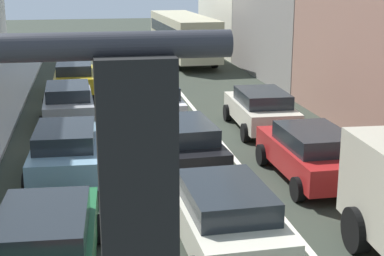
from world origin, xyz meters
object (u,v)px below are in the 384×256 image
Objects in this scene: sedan_centre_lane_fifth at (142,75)px; wagon_left_lane_second at (45,243)px; coupe_centre_lane_fourth at (155,100)px; hatchback_centre_lane_third at (182,143)px; sedan_centre_lane_second at (224,214)px; sedan_right_lane_behind_truck at (311,153)px; sedan_left_lane_fifth at (74,77)px; wagon_right_lane_far at (261,109)px; sedan_left_lane_fourth at (68,102)px; sedan_left_lane_third at (66,150)px; bus_mid_queue_primary at (183,34)px.

wagon_left_lane_second is at bearing 171.27° from sedan_centre_lane_fifth.
wagon_left_lane_second is 12.29m from coupe_centre_lane_fourth.
sedan_centre_lane_fifth is at bearing -3.29° from hatchback_centre_lane_third.
sedan_centre_lane_second and sedan_right_lane_behind_truck have the same top height.
sedan_left_lane_fifth is at bearing 26.80° from coupe_centre_lane_fourth.
sedan_right_lane_behind_truck is (3.46, -7.45, 0.00)m from coupe_centre_lane_fourth.
wagon_right_lane_far is (7.10, 9.70, 0.00)m from wagon_left_lane_second.
coupe_centre_lane_fourth and sedan_right_lane_behind_truck have the same top height.
sedan_centre_lane_second is 17.31m from sedan_left_lane_fifth.
sedan_centre_lane_fifth is at bearing -32.39° from sedan_left_lane_fourth.
hatchback_centre_lane_third is at bearing 179.87° from coupe_centre_lane_fourth.
sedan_centre_lane_second and sedan_left_lane_fifth have the same top height.
sedan_left_lane_third is 1.00× the size of sedan_centre_lane_fifth.
sedan_centre_lane_fifth is at bearing -8.16° from wagon_left_lane_second.
sedan_centre_lane_second is 0.41× the size of bus_mid_queue_primary.
sedan_centre_lane_second is at bearing 176.62° from hatchback_centre_lane_third.
sedan_right_lane_behind_truck is (6.74, -7.76, 0.00)m from sedan_left_lane_fourth.
sedan_left_lane_fifth is at bearing -3.13° from sedan_left_lane_fourth.
sedan_left_lane_fifth is (-3.20, 17.01, 0.00)m from sedan_centre_lane_second.
sedan_centre_lane_fifth is (3.37, 5.61, 0.00)m from sedan_left_lane_fourth.
wagon_left_lane_second is at bearing 145.39° from wagon_right_lane_far.
sedan_left_lane_fifth is (0.10, 11.83, 0.00)m from sedan_left_lane_third.
bus_mid_queue_primary reaches higher than wagon_right_lane_far.
sedan_left_lane_third is 1.01× the size of coupe_centre_lane_fourth.
sedan_left_lane_fourth is (-0.06, 6.26, 0.00)m from sedan_left_lane_third.
wagon_left_lane_second is 1.02× the size of sedan_right_lane_behind_truck.
sedan_centre_lane_second and coupe_centre_lane_fourth have the same top height.
sedan_centre_lane_second is 3.61m from wagon_left_lane_second.
wagon_left_lane_second and sedan_left_lane_fourth have the same top height.
sedan_left_lane_third and wagon_right_lane_far have the same top height.
sedan_centre_lane_second is 0.99× the size of wagon_left_lane_second.
hatchback_centre_lane_third is at bearing -87.33° from sedan_left_lane_third.
coupe_centre_lane_fourth is 1.00× the size of sedan_right_lane_behind_truck.
sedan_left_lane_fifth is (-3.21, 11.80, 0.00)m from hatchback_centre_lane_third.
sedan_left_lane_third is (-3.31, -0.03, 0.00)m from hatchback_centre_lane_third.
wagon_right_lane_far is (3.64, -2.09, 0.00)m from coupe_centre_lane_fourth.
sedan_left_lane_fourth is 1.00× the size of sedan_right_lane_behind_truck.
sedan_centre_lane_second is 0.99× the size of sedan_centre_lane_fifth.
hatchback_centre_lane_third and sedan_right_lane_behind_truck have the same top height.
coupe_centre_lane_fourth is at bearing -2.39° from hatchback_centre_lane_third.
wagon_left_lane_second is 12.02m from wagon_right_lane_far.
sedan_centre_lane_second is 1.01× the size of sedan_right_lane_behind_truck.
coupe_centre_lane_fourth is 4.20m from wagon_right_lane_far.
sedan_centre_lane_fifth is 1.02× the size of sedan_left_lane_fifth.
hatchback_centre_lane_third is 5.21m from wagon_right_lane_far.
sedan_right_lane_behind_truck is 5.36m from wagon_right_lane_far.
wagon_right_lane_far is at bearing -120.96° from coupe_centre_lane_fourth.
bus_mid_queue_primary is at bearing -26.55° from sedan_left_lane_fourth.
wagon_left_lane_second is at bearing 162.62° from coupe_centre_lane_fourth.
sedan_centre_lane_second and wagon_right_lane_far have the same top height.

